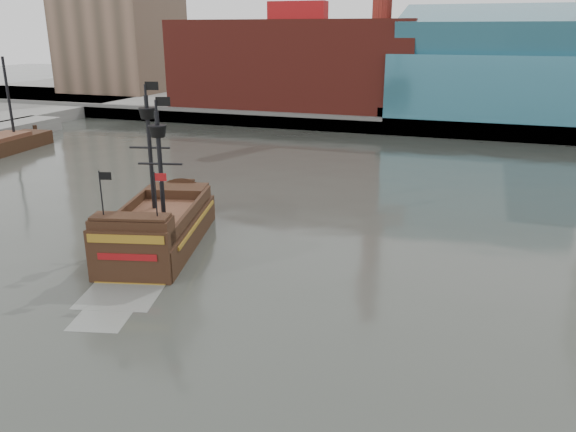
% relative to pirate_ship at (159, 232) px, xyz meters
% --- Properties ---
extents(ground, '(400.00, 400.00, 0.00)m').
position_rel_pirate_ship_xyz_m(ground, '(12.30, -9.65, -1.15)').
color(ground, '#2C2E29').
rests_on(ground, ground).
extents(promenade_far, '(220.00, 60.00, 2.00)m').
position_rel_pirate_ship_xyz_m(promenade_far, '(12.30, 82.35, -0.15)').
color(promenade_far, slate).
rests_on(promenade_far, ground).
extents(seawall, '(220.00, 1.00, 2.60)m').
position_rel_pirate_ship_xyz_m(seawall, '(12.30, 52.85, 0.15)').
color(seawall, '#4C4C49').
rests_on(seawall, ground).
extents(pirate_ship, '(9.10, 17.74, 12.73)m').
position_rel_pirate_ship_xyz_m(pirate_ship, '(0.00, 0.00, 0.00)').
color(pirate_ship, black).
rests_on(pirate_ship, ground).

